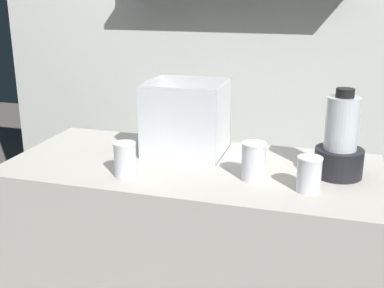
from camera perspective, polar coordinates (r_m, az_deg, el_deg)
counter at (r=2.06m, az=0.00°, el=-14.19°), size 1.40×0.64×0.90m
back_wall_unit at (r=2.51m, az=5.09°, el=11.35°), size 2.60×0.24×2.50m
carrot_display_bin at (r=1.97m, az=-0.65°, el=1.53°), size 0.31×0.26×0.29m
blender_pitcher at (r=1.79m, az=16.88°, el=0.02°), size 0.17×0.17×0.31m
juice_cup_pomegranate_far_left at (r=1.74m, az=-7.80°, el=-2.05°), size 0.08×0.08×0.12m
juice_cup_beet_left at (r=1.71m, az=7.16°, el=-2.31°), size 0.09×0.09×0.13m
juice_cup_orange_middle at (r=1.64m, az=13.45°, el=-3.73°), size 0.08×0.08×0.12m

